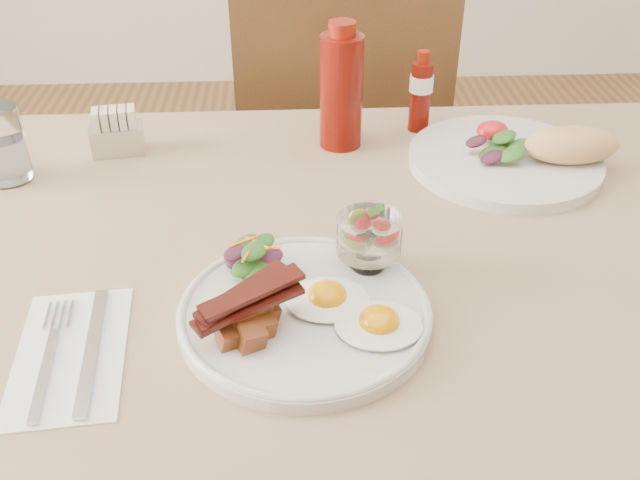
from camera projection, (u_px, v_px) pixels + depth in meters
table at (376, 304)px, 0.95m from camera, size 1.33×0.88×0.75m
chair_far at (339, 163)px, 1.58m from camera, size 0.42×0.42×0.93m
main_plate at (305, 314)px, 0.79m from camera, size 0.28×0.28×0.02m
fried_eggs at (352, 310)px, 0.77m from camera, size 0.15×0.14×0.03m
bacon_potato_pile at (248, 312)px, 0.74m from camera, size 0.12×0.10×0.05m
side_salad at (255, 258)px, 0.83m from camera, size 0.07×0.07×0.04m
fruit_cup at (369, 235)px, 0.82m from camera, size 0.08×0.08×0.08m
second_plate at (521, 155)px, 1.08m from camera, size 0.31×0.29×0.07m
ketchup_bottle at (341, 90)px, 1.10m from camera, size 0.08×0.08×0.20m
hot_sauce_bottle at (421, 92)px, 1.16m from camera, size 0.04×0.04×0.13m
sugar_caddy at (117, 134)px, 1.11m from camera, size 0.09×0.06×0.07m
water_glass at (3, 149)px, 1.03m from camera, size 0.07×0.07×0.11m
napkin_cutlery at (72, 353)px, 0.74m from camera, size 0.13×0.21×0.01m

